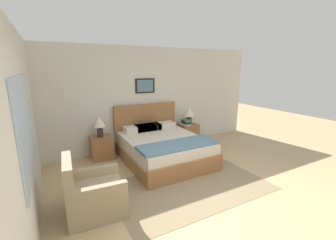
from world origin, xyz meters
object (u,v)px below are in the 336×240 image
(nightstand_near_window, at_px, (102,148))
(table_lamp_by_door, at_px, (189,113))
(table_lamp_near_window, at_px, (100,124))
(bed, at_px, (163,147))
(armchair, at_px, (93,195))
(nightstand_by_door, at_px, (188,133))

(nightstand_near_window, distance_m, table_lamp_by_door, 2.49)
(nightstand_near_window, xyz_separation_m, table_lamp_by_door, (2.42, -0.02, 0.58))
(nightstand_near_window, height_order, table_lamp_near_window, table_lamp_near_window)
(nightstand_near_window, distance_m, table_lamp_near_window, 0.58)
(bed, bearing_deg, armchair, -145.44)
(bed, height_order, armchair, bed)
(bed, relative_size, table_lamp_near_window, 4.31)
(bed, relative_size, armchair, 2.28)
(bed, xyz_separation_m, table_lamp_by_door, (1.21, 0.75, 0.54))
(table_lamp_by_door, bearing_deg, table_lamp_near_window, 180.00)
(nightstand_near_window, distance_m, nightstand_by_door, 2.41)
(nightstand_by_door, bearing_deg, bed, -147.35)
(nightstand_by_door, bearing_deg, table_lamp_near_window, -179.55)
(armchair, xyz_separation_m, table_lamp_by_door, (2.98, 1.97, 0.56))
(table_lamp_near_window, bearing_deg, table_lamp_by_door, 0.00)
(bed, xyz_separation_m, nightstand_by_door, (1.21, 0.77, -0.05))
(armchair, distance_m, table_lamp_near_window, 2.12)
(table_lamp_near_window, bearing_deg, nightstand_near_window, 47.24)
(armchair, bearing_deg, table_lamp_by_door, 126.93)
(armchair, xyz_separation_m, nightstand_near_window, (0.57, 1.99, -0.02))
(nightstand_near_window, bearing_deg, nightstand_by_door, 0.00)
(armchair, bearing_deg, nightstand_by_door, 127.23)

